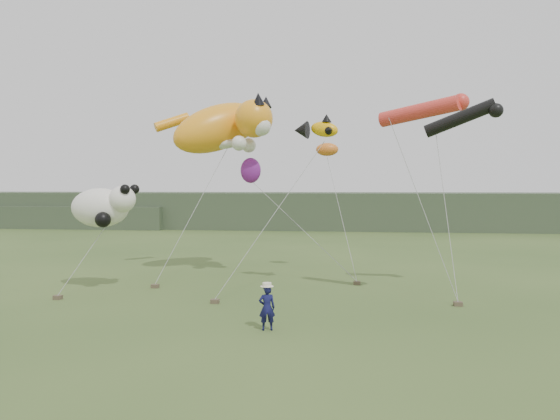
% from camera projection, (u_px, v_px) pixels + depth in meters
% --- Properties ---
extents(ground, '(120.00, 120.00, 0.00)m').
position_uv_depth(ground, '(269.00, 327.00, 18.58)').
color(ground, '#385123').
rests_on(ground, ground).
extents(headland, '(90.00, 13.00, 4.00)m').
position_uv_depth(headland, '(299.00, 211.00, 63.17)').
color(headland, '#2D3D28').
rests_on(headland, ground).
extents(festival_attendant, '(0.62, 0.48, 1.51)m').
position_uv_depth(festival_attendant, '(267.00, 308.00, 18.17)').
color(festival_attendant, '#111242').
rests_on(festival_attendant, ground).
extents(sandbag_anchors, '(16.94, 5.34, 0.17)m').
position_uv_depth(sandbag_anchors, '(248.00, 294.00, 23.92)').
color(sandbag_anchors, brown).
rests_on(sandbag_anchors, ground).
extents(cat_kite, '(6.99, 5.39, 3.99)m').
position_uv_depth(cat_kite, '(225.00, 127.00, 29.02)').
color(cat_kite, orange).
rests_on(cat_kite, ground).
extents(fish_kite, '(2.25, 1.47, 1.14)m').
position_uv_depth(fish_kite, '(316.00, 129.00, 25.04)').
color(fish_kite, '#EEA90A').
rests_on(fish_kite, ground).
extents(tube_kites, '(5.43, 4.15, 1.65)m').
position_uv_depth(tube_kites, '(445.00, 113.00, 23.05)').
color(tube_kites, black).
rests_on(tube_kites, ground).
extents(panda_kite, '(3.17, 2.05, 1.97)m').
position_uv_depth(panda_kite, '(104.00, 207.00, 24.95)').
color(panda_kite, white).
rests_on(panda_kite, ground).
extents(misc_kites, '(5.12, 2.37, 2.20)m').
position_uv_depth(misc_kites, '(280.00, 162.00, 29.18)').
color(misc_kites, orange).
rests_on(misc_kites, ground).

